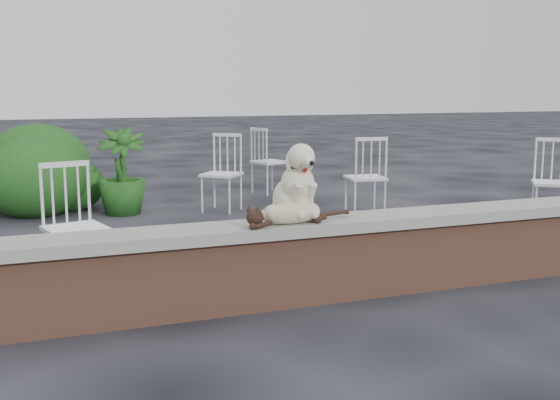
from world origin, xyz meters
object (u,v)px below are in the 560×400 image
object	(u,v)px
dog	(293,180)
chair_d	(553,181)
chair_e	(270,161)
chair_a	(75,226)
cat	(290,212)
potted_plant_b	(121,171)
chair_c	(365,176)
chair_b	(221,173)

from	to	relation	value
dog	chair_d	xyz separation A→B (m)	(3.71, 1.49, -0.39)
dog	chair_e	world-z (taller)	dog
dog	chair_a	bearing A→B (deg)	143.39
cat	chair_a	world-z (taller)	chair_a
dog	chair_e	size ratio (longest dim) A/B	0.59
dog	potted_plant_b	xyz separation A→B (m)	(-0.68, 3.74, -0.34)
chair_c	dog	bearing A→B (deg)	62.43
chair_d	chair_b	bearing A→B (deg)	-175.77
cat	chair_b	bearing A→B (deg)	75.18
chair_e	dog	bearing A→B (deg)	144.74
chair_b	chair_c	world-z (taller)	same
chair_c	chair_d	size ratio (longest dim) A/B	1.00
cat	chair_a	bearing A→B (deg)	137.54
chair_d	chair_a	size ratio (longest dim) A/B	1.00
dog	chair_d	distance (m)	4.01
chair_d	cat	bearing A→B (deg)	-120.17
cat	chair_d	world-z (taller)	chair_d
chair_b	chair_e	xyz separation A→B (m)	(1.03, 1.09, 0.00)
chair_c	potted_plant_b	size ratio (longest dim) A/B	0.91
chair_c	chair_e	bearing A→B (deg)	-67.19
chair_e	chair_d	xyz separation A→B (m)	(2.20, -3.13, 0.00)
chair_c	potted_plant_b	distance (m)	2.89
chair_b	cat	bearing A→B (deg)	-58.82
chair_a	chair_b	bearing A→B (deg)	40.48
chair_a	potted_plant_b	size ratio (longest dim) A/B	0.91
chair_c	potted_plant_b	bearing A→B (deg)	-13.31
dog	chair_d	world-z (taller)	dog
chair_d	potted_plant_b	world-z (taller)	potted_plant_b
cat	chair_c	distance (m)	3.46
chair_a	dog	bearing A→B (deg)	-44.65
chair_c	potted_plant_b	xyz separation A→B (m)	(-2.66, 1.12, 0.04)
chair_e	potted_plant_b	world-z (taller)	potted_plant_b
cat	potted_plant_b	world-z (taller)	potted_plant_b
dog	chair_c	bearing A→B (deg)	46.90
chair_b	potted_plant_b	xyz separation A→B (m)	(-1.17, 0.23, 0.04)
chair_e	potted_plant_b	xyz separation A→B (m)	(-2.19, -0.87, 0.04)
potted_plant_b	chair_b	bearing A→B (deg)	-10.93
dog	chair_c	size ratio (longest dim) A/B	0.59
chair_e	chair_b	bearing A→B (deg)	119.68
dog	cat	xyz separation A→B (m)	(-0.08, -0.15, -0.19)
cat	chair_c	bearing A→B (deg)	47.34
dog	chair_c	xyz separation A→B (m)	(1.98, 2.63, -0.39)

